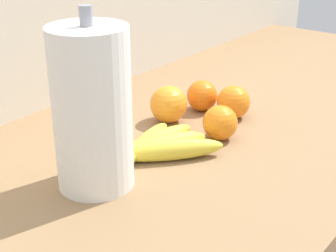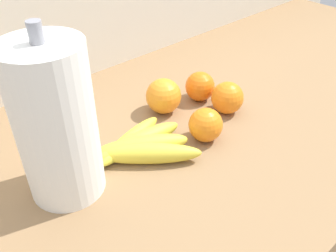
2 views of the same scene
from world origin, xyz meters
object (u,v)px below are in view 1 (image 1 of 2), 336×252
(orange_center, at_px, (169,104))
(orange_front, at_px, (202,96))
(paper_towel_roll, at_px, (92,110))
(orange_back_left, at_px, (233,102))
(banana_bunch, at_px, (159,145))
(orange_back_right, at_px, (220,123))

(orange_center, bearing_deg, orange_front, -10.53)
(orange_center, xyz_separation_m, paper_towel_roll, (-0.27, -0.07, 0.09))
(orange_back_left, bearing_deg, banana_bunch, 177.09)
(orange_front, relative_size, orange_center, 0.87)
(banana_bunch, relative_size, paper_towel_roll, 0.68)
(banana_bunch, bearing_deg, orange_front, 15.85)
(orange_center, height_order, orange_back_left, orange_center)
(orange_front, distance_m, orange_back_right, 0.15)
(orange_back_right, bearing_deg, banana_bunch, 159.05)
(orange_back_right, xyz_separation_m, paper_towel_roll, (-0.27, 0.06, 0.10))
(paper_towel_roll, bearing_deg, orange_front, 7.50)
(orange_front, xyz_separation_m, orange_center, (-0.10, 0.02, 0.00))
(banana_bunch, relative_size, orange_front, 2.90)
(orange_back_left, relative_size, orange_back_right, 1.04)
(orange_center, relative_size, orange_back_left, 1.10)
(orange_center, bearing_deg, orange_back_left, -42.61)
(banana_bunch, xyz_separation_m, orange_back_left, (0.23, -0.01, 0.02))
(banana_bunch, height_order, orange_center, orange_center)
(orange_back_right, bearing_deg, orange_front, 48.13)
(banana_bunch, bearing_deg, paper_towel_roll, 173.72)
(orange_front, relative_size, orange_back_left, 0.96)
(orange_back_left, xyz_separation_m, orange_back_right, (-0.11, -0.04, -0.00))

